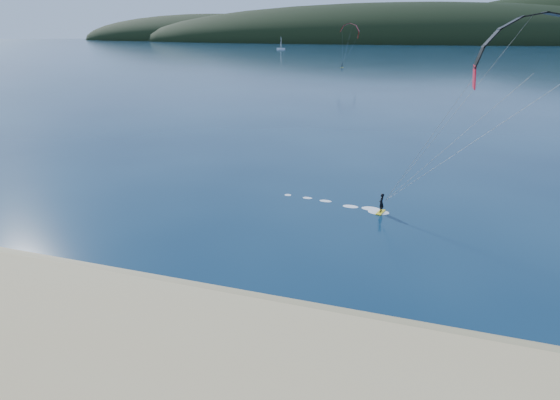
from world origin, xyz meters
name	(u,v)px	position (x,y,z in m)	size (l,w,h in m)	color
ground	(157,335)	(0.00, 0.00, 0.00)	(1800.00, 1800.00, 0.00)	#071E36
wet_sand	(195,293)	(0.00, 4.50, 0.05)	(220.00, 2.50, 0.10)	#918054
headland	(429,42)	(0.63, 745.28, 0.00)	(1200.00, 310.00, 140.00)	black
kitesurfer_near	(526,79)	(19.44, 19.00, 12.79)	(25.00, 6.72, 16.58)	yellow
kitesurfer_far	(349,34)	(-24.75, 197.93, 14.72)	(9.30, 5.14, 18.24)	yellow
sailboat	(281,48)	(-124.36, 405.78, 0.83)	(8.11, 5.02, 11.29)	white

